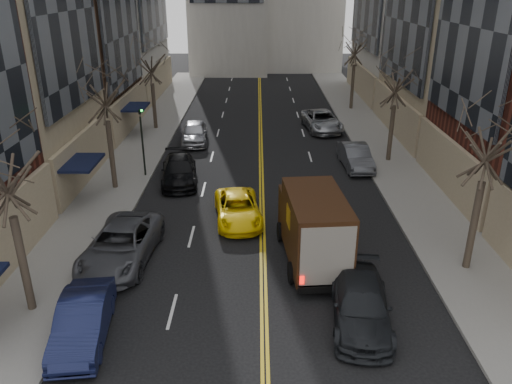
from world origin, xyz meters
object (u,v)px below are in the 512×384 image
at_px(taxi, 238,209).
at_px(pedestrian, 297,210).
at_px(observer_sedan, 361,304).
at_px(ups_truck, 313,227).

relative_size(taxi, pedestrian, 2.83).
distance_m(taxi, pedestrian, 3.05).
distance_m(observer_sedan, pedestrian, 8.06).
bearing_deg(taxi, observer_sedan, -67.27).
height_order(observer_sedan, pedestrian, pedestrian).
distance_m(observer_sedan, taxi, 9.61).
xyz_separation_m(taxi, pedestrian, (3.00, -0.47, 0.18)).
bearing_deg(observer_sedan, taxi, 126.08).
bearing_deg(pedestrian, observer_sedan, -157.89).
bearing_deg(observer_sedan, ups_truck, 113.83).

